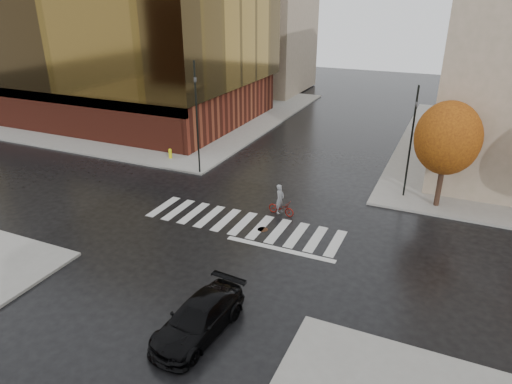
% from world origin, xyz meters
% --- Properties ---
extents(ground, '(120.00, 120.00, 0.00)m').
position_xyz_m(ground, '(0.00, 0.00, 0.00)').
color(ground, black).
rests_on(ground, ground).
extents(sidewalk_nw, '(30.00, 30.00, 0.15)m').
position_xyz_m(sidewalk_nw, '(-21.00, 21.00, 0.07)').
color(sidewalk_nw, gray).
rests_on(sidewalk_nw, ground).
extents(crosswalk, '(12.00, 3.00, 0.01)m').
position_xyz_m(crosswalk, '(0.00, 0.50, 0.01)').
color(crosswalk, silver).
rests_on(crosswalk, ground).
extents(office_glass, '(27.00, 19.00, 16.00)m').
position_xyz_m(office_glass, '(-22.00, 17.99, 8.28)').
color(office_glass, '#5E2216').
rests_on(office_glass, sidewalk_nw).
extents(building_nw_far, '(14.00, 12.00, 20.00)m').
position_xyz_m(building_nw_far, '(-16.00, 37.00, 10.15)').
color(building_nw_far, gray).
rests_on(building_nw_far, sidewalk_nw).
extents(tree_ne_a, '(3.80, 3.80, 6.50)m').
position_xyz_m(tree_ne_a, '(10.00, 7.40, 4.46)').
color(tree_ne_a, black).
rests_on(tree_ne_a, sidewalk_ne).
extents(sedan, '(2.33, 4.85, 1.36)m').
position_xyz_m(sedan, '(2.44, -8.49, 0.68)').
color(sedan, black).
rests_on(sedan, ground).
extents(cyclist, '(1.76, 0.82, 1.92)m').
position_xyz_m(cyclist, '(1.56, 2.50, 0.66)').
color(cyclist, maroon).
rests_on(cyclist, ground).
extents(traffic_light_nw, '(0.22, 0.19, 7.95)m').
position_xyz_m(traffic_light_nw, '(-6.31, 6.30, 4.76)').
color(traffic_light_nw, black).
rests_on(traffic_light_nw, sidewalk_nw).
extents(traffic_light_ne, '(0.16, 0.19, 7.12)m').
position_xyz_m(traffic_light_ne, '(7.94, 8.10, 4.18)').
color(traffic_light_ne, black).
rests_on(traffic_light_ne, sidewalk_ne).
extents(fire_hydrant, '(0.28, 0.28, 0.78)m').
position_xyz_m(fire_hydrant, '(-10.00, 7.98, 0.58)').
color(fire_hydrant, '#CDCA0C').
rests_on(fire_hydrant, sidewalk_nw).
extents(manhole, '(0.67, 0.67, 0.01)m').
position_xyz_m(manhole, '(1.34, 0.31, 0.01)').
color(manhole, '#4E2D1B').
rests_on(manhole, ground).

